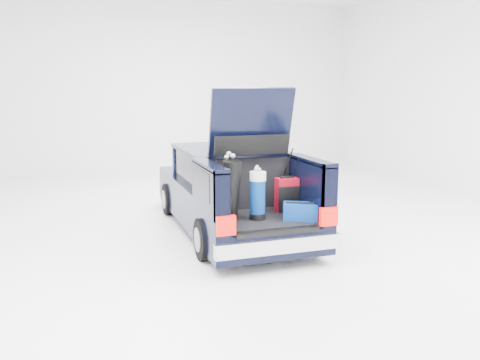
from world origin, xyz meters
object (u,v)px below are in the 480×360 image
object	(u,v)px
red_suitcase	(287,195)
car	(229,192)
black_golf_bag	(230,190)
blue_duffel	(300,211)
blue_golf_bag	(258,195)

from	to	relation	value
red_suitcase	car	bearing A→B (deg)	111.61
black_golf_bag	blue_duffel	world-z (taller)	black_golf_bag
blue_golf_bag	black_golf_bag	bearing A→B (deg)	177.94
blue_duffel	car	bearing A→B (deg)	129.34
car	blue_duffel	xyz separation A→B (m)	(0.50, -1.86, 0.04)
car	blue_golf_bag	bearing A→B (deg)	-92.83
red_suitcase	black_golf_bag	bearing A→B (deg)	-164.76
blue_golf_bag	blue_duffel	size ratio (longest dim) A/B	1.36
blue_duffel	black_golf_bag	bearing A→B (deg)	-170.35
car	blue_duffel	distance (m)	1.93
black_golf_bag	blue_golf_bag	size ratio (longest dim) A/B	1.25
car	black_golf_bag	distance (m)	1.72
black_golf_bag	car	bearing A→B (deg)	56.40
car	red_suitcase	distance (m)	1.47
blue_golf_bag	blue_duffel	world-z (taller)	blue_golf_bag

